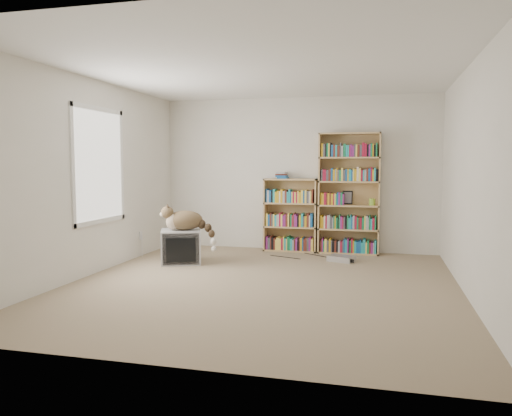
% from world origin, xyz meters
% --- Properties ---
extents(floor, '(4.50, 5.00, 0.01)m').
position_xyz_m(floor, '(0.00, 0.00, 0.00)').
color(floor, gray).
rests_on(floor, ground).
extents(wall_back, '(4.50, 0.02, 2.50)m').
position_xyz_m(wall_back, '(0.00, 2.50, 1.25)').
color(wall_back, silver).
rests_on(wall_back, floor).
extents(wall_front, '(4.50, 0.02, 2.50)m').
position_xyz_m(wall_front, '(0.00, -2.50, 1.25)').
color(wall_front, silver).
rests_on(wall_front, floor).
extents(wall_left, '(0.02, 5.00, 2.50)m').
position_xyz_m(wall_left, '(-2.25, 0.00, 1.25)').
color(wall_left, silver).
rests_on(wall_left, floor).
extents(wall_right, '(0.02, 5.00, 2.50)m').
position_xyz_m(wall_right, '(2.25, 0.00, 1.25)').
color(wall_right, silver).
rests_on(wall_right, floor).
extents(ceiling, '(4.50, 5.00, 0.02)m').
position_xyz_m(ceiling, '(0.00, 0.00, 2.50)').
color(ceiling, white).
rests_on(ceiling, wall_back).
extents(window, '(0.02, 1.22, 1.52)m').
position_xyz_m(window, '(-2.24, 0.20, 1.40)').
color(window, white).
rests_on(window, wall_left).
extents(crt_tv, '(0.70, 0.67, 0.48)m').
position_xyz_m(crt_tv, '(-1.43, 0.97, 0.24)').
color(crt_tv, '#A4A5A7').
rests_on(crt_tv, floor).
extents(cat, '(0.87, 0.54, 0.62)m').
position_xyz_m(cat, '(-1.30, 0.95, 0.58)').
color(cat, '#3A2617').
rests_on(cat, crt_tv).
extents(bookcase_tall, '(0.95, 0.30, 1.90)m').
position_xyz_m(bookcase_tall, '(0.85, 2.36, 0.90)').
color(bookcase_tall, tan).
rests_on(bookcase_tall, floor).
extents(bookcase_short, '(0.86, 0.30, 1.18)m').
position_xyz_m(bookcase_short, '(-0.08, 2.36, 0.54)').
color(bookcase_short, tan).
rests_on(bookcase_short, floor).
extents(book_stack, '(0.19, 0.24, 0.11)m').
position_xyz_m(book_stack, '(-0.22, 2.35, 1.23)').
color(book_stack, '#A21532').
rests_on(book_stack, bookcase_short).
extents(green_mug, '(0.09, 0.09, 0.10)m').
position_xyz_m(green_mug, '(1.21, 2.34, 0.83)').
color(green_mug, '#8CC438').
rests_on(green_mug, bookcase_tall).
extents(framed_print, '(0.16, 0.05, 0.22)m').
position_xyz_m(framed_print, '(0.82, 2.44, 0.88)').
color(framed_print, black).
rests_on(framed_print, bookcase_tall).
extents(dvd_player, '(0.43, 0.36, 0.08)m').
position_xyz_m(dvd_player, '(0.80, 1.65, 0.04)').
color(dvd_player, silver).
rests_on(dvd_player, floor).
extents(wall_outlet, '(0.01, 0.08, 0.13)m').
position_xyz_m(wall_outlet, '(-2.24, 1.31, 0.32)').
color(wall_outlet, silver).
rests_on(wall_outlet, wall_left).
extents(floor_cables, '(1.20, 0.70, 0.01)m').
position_xyz_m(floor_cables, '(0.33, 1.79, 0.00)').
color(floor_cables, black).
rests_on(floor_cables, floor).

